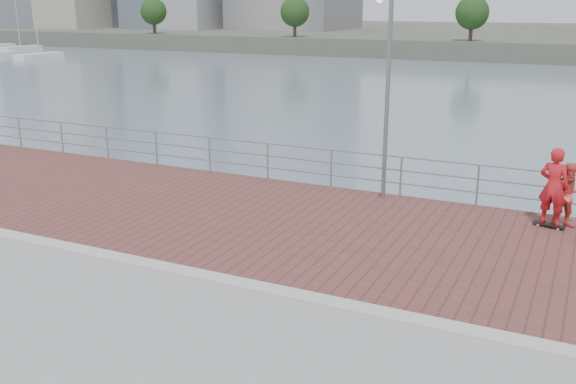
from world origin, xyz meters
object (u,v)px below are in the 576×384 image
at_px(street_lamp, 385,45).
at_px(skateboarder, 554,186).
at_px(bystander, 569,196).
at_px(guardrail, 365,168).

xyz_separation_m(street_lamp, skateboarder, (4.25, -0.15, -3.09)).
bearing_deg(bystander, guardrail, 146.60).
xyz_separation_m(guardrail, street_lamp, (0.69, -0.92, 3.42)).
bearing_deg(street_lamp, bystander, 0.32).
xyz_separation_m(street_lamp, bystander, (4.60, 0.03, -3.32)).
distance_m(guardrail, street_lamp, 3.61).
distance_m(guardrail, bystander, 5.37).
height_order(street_lamp, bystander, street_lamp).
bearing_deg(guardrail, bystander, -9.62).
relative_size(skateboarder, bystander, 1.19).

